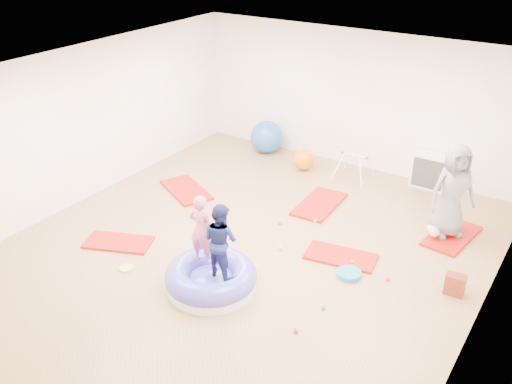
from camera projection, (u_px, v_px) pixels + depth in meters
The scene contains 19 objects.
room at pixel (245, 170), 8.43m from camera, with size 7.01×8.01×2.81m.
gym_mat_front_left at pixel (118, 242), 9.21m from camera, with size 1.06×0.53×0.04m, color #AE2607.
gym_mat_mid_left at pixel (186, 190), 10.90m from camera, with size 1.20×0.60×0.05m, color #AE2607.
gym_mat_center_back at pixel (319, 204), 10.38m from camera, with size 1.23×0.62×0.05m, color #AE2607.
gym_mat_right at pixel (341, 256), 8.84m from camera, with size 1.08×0.54×0.05m, color #AE2607.
gym_mat_rear_right at pixel (452, 236), 9.39m from camera, with size 1.18×0.59×0.05m, color #AE2607.
inflatable_cushion at pixel (211, 278), 8.09m from camera, with size 1.32×1.32×0.41m.
child_pink at pixel (201, 226), 7.92m from camera, with size 0.39×0.25×1.06m, color #D36081.
child_navy at pixel (220, 237), 7.63m from camera, with size 0.53×0.41×1.09m, color navy.
adult_caregiver at pixel (453, 191), 9.07m from camera, with size 0.77×0.50×1.57m, color slate.
infant at pixel (436, 230), 9.30m from camera, with size 0.34×0.34×0.20m.
ball_pit_balls at pixel (306, 261), 8.70m from camera, with size 2.55×2.73×0.06m.
exercise_ball_blue at pixel (267, 137), 12.49m from camera, with size 0.71×0.71×0.71m, color #2454AC.
exercise_ball_orange at pixel (304, 159), 11.72m from camera, with size 0.44×0.44×0.44m, color #FF6A07.
infant_play_gym at pixel (354, 163), 11.23m from camera, with size 0.69×0.66×0.53m.
cube_shelf at pixel (430, 171), 10.92m from camera, with size 0.68×0.34×0.68m.
balance_disc at pixel (349, 274), 8.39m from camera, with size 0.37×0.37×0.08m, color teal.
backpack at pixel (455, 285), 7.95m from camera, with size 0.27×0.17×0.32m, color #B73610.
yellow_toy at pixel (126, 268), 8.56m from camera, with size 0.22×0.22×0.03m, color yellow.
Camera 1 is at (4.31, -6.36, 4.89)m, focal length 40.00 mm.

